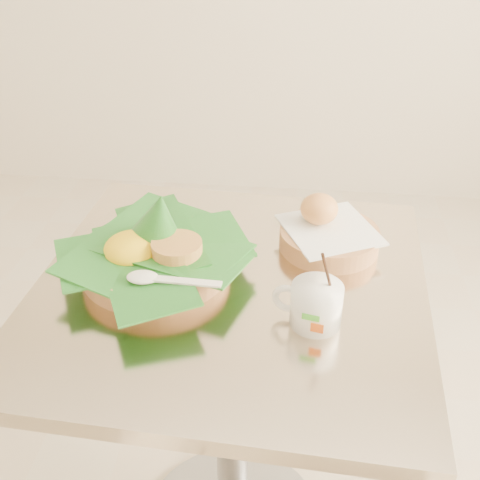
# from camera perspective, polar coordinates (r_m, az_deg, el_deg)

# --- Properties ---
(cafe_table) EXTENTS (0.74, 0.74, 0.75)m
(cafe_table) POSITION_cam_1_polar(r_m,az_deg,el_deg) (1.23, -0.81, -12.41)
(cafe_table) COLOR gray
(cafe_table) RESTS_ON floor
(rice_basket) EXTENTS (0.34, 0.34, 0.17)m
(rice_basket) POSITION_cam_1_polar(r_m,az_deg,el_deg) (1.11, -8.13, -0.89)
(rice_basket) COLOR tan
(rice_basket) RESTS_ON cafe_table
(bread_basket) EXTENTS (0.22, 0.22, 0.10)m
(bread_basket) POSITION_cam_1_polar(r_m,az_deg,el_deg) (1.19, 8.30, 0.65)
(bread_basket) COLOR tan
(bread_basket) RESTS_ON cafe_table
(coffee_mug) EXTENTS (0.12, 0.09, 0.15)m
(coffee_mug) POSITION_cam_1_polar(r_m,az_deg,el_deg) (0.99, 7.11, -6.00)
(coffee_mug) COLOR white
(coffee_mug) RESTS_ON cafe_table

